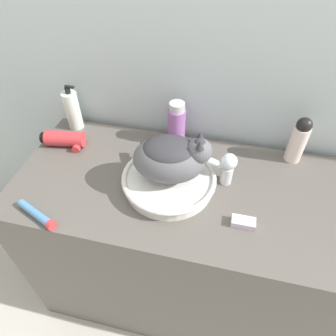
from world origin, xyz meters
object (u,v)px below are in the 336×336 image
Objects in this scene: mouthwash_bottle at (177,124)px; lotion_bottle_white at (299,140)px; faucet at (226,166)px; cream_tube at (37,214)px; soap_pump_bottle at (73,110)px; soap_bar at (243,222)px; hair_dryer at (66,139)px; cat at (171,157)px.

mouthwash_bottle is 0.97× the size of lotion_bottle_white.
lotion_bottle_white is at bearing -162.38° from faucet.
lotion_bottle_white reaches higher than cream_tube.
lotion_bottle_white is 0.99m from cream_tube.
lotion_bottle_white is 0.94× the size of soap_pump_bottle.
soap_bar is at bearing -50.59° from mouthwash_bottle.
cream_tube is 0.38m from hair_dryer.
soap_pump_bottle reaches higher than hair_dryer.
soap_bar is (0.08, -0.18, -0.07)m from faucet.
soap_pump_bottle reaches higher than faucet.
cat is at bearing 156.26° from hair_dryer.
lotion_bottle_white is at bearing 0.00° from mouthwash_bottle.
cream_tube is (-0.40, -0.24, -0.13)m from cat.
mouthwash_bottle is 0.48m from lotion_bottle_white.
soap_bar is (0.27, -0.11, -0.13)m from cat.
mouthwash_bottle is at bearing 180.00° from lotion_bottle_white.
hair_dryer is (0.02, -0.13, -0.06)m from soap_pump_bottle.
faucet is at bearing 10.64° from cat.
lotion_bottle_white is 0.94m from hair_dryer.
soap_pump_bottle is 0.14m from hair_dryer.
cat is 3.69× the size of soap_bar.
faucet is 1.74× the size of soap_bar.
lotion_bottle_white is at bearing 178.94° from hair_dryer.
cat reaches higher than lotion_bottle_white.
soap_pump_bottle is at bearing 100.84° from cream_tube.
mouthwash_bottle is 0.91× the size of soap_pump_bottle.
cat is at bearing 0.11° from faucet.
soap_pump_bottle is (-0.94, 0.00, -0.01)m from lotion_bottle_white.
mouthwash_bottle is at bearing -172.98° from hair_dryer.
faucet is at bearing 27.41° from cream_tube.
faucet reaches higher than soap_bar.
faucet is 0.68m from hair_dryer.
cat reaches higher than cream_tube.
soap_pump_bottle is 0.86m from soap_bar.
lotion_bottle_white is (0.48, 0.00, 0.01)m from mouthwash_bottle.
soap_pump_bottle reaches higher than mouthwash_bottle.
cream_tube is (-0.37, -0.50, -0.08)m from mouthwash_bottle.
hair_dryer is 2.39× the size of soap_bar.
cat is at bearing -150.02° from lotion_bottle_white.
lotion_bottle_white is at bearing 64.76° from soap_bar.
mouthwash_bottle is (-0.22, 0.19, 0.01)m from faucet.
lotion_bottle_white is at bearing 0.00° from soap_pump_bottle.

